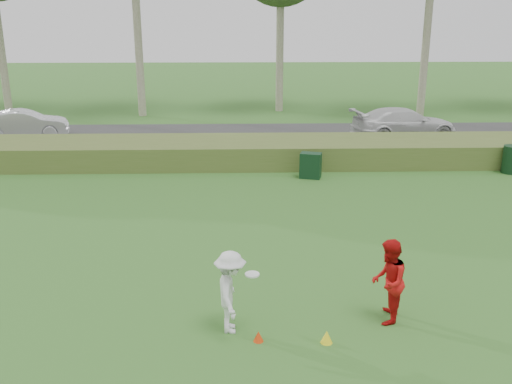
{
  "coord_description": "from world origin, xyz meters",
  "views": [
    {
      "loc": [
        -0.4,
        -9.89,
        5.68
      ],
      "look_at": [
        0.0,
        4.0,
        1.3
      ],
      "focal_mm": 40.0,
      "sensor_mm": 36.0,
      "label": 1
    }
  ],
  "objects_px": {
    "player_white": "(230,292)",
    "car_mid": "(25,124)",
    "car_right": "(404,123)",
    "utility_cabinet": "(311,166)",
    "cone_orange": "(258,336)",
    "trash_bin": "(512,159)",
    "cone_yellow": "(327,337)",
    "player_red": "(388,281)"
  },
  "relations": [
    {
      "from": "cone_orange",
      "to": "cone_yellow",
      "type": "bearing_deg",
      "value": -3.88
    },
    {
      "from": "player_white",
      "to": "car_right",
      "type": "xyz_separation_m",
      "value": [
        7.84,
        16.58,
        -0.02
      ]
    },
    {
      "from": "cone_orange",
      "to": "car_mid",
      "type": "bearing_deg",
      "value": 120.41
    },
    {
      "from": "car_right",
      "to": "cone_orange",
      "type": "bearing_deg",
      "value": 147.24
    },
    {
      "from": "player_red",
      "to": "cone_orange",
      "type": "distance_m",
      "value": 2.67
    },
    {
      "from": "utility_cabinet",
      "to": "car_mid",
      "type": "bearing_deg",
      "value": 167.89
    },
    {
      "from": "cone_yellow",
      "to": "utility_cabinet",
      "type": "relative_size",
      "value": 0.26
    },
    {
      "from": "utility_cabinet",
      "to": "car_right",
      "type": "bearing_deg",
      "value": 68.3
    },
    {
      "from": "trash_bin",
      "to": "car_right",
      "type": "relative_size",
      "value": 0.21
    },
    {
      "from": "player_white",
      "to": "utility_cabinet",
      "type": "height_order",
      "value": "player_white"
    },
    {
      "from": "player_red",
      "to": "cone_yellow",
      "type": "distance_m",
      "value": 1.62
    },
    {
      "from": "player_red",
      "to": "utility_cabinet",
      "type": "height_order",
      "value": "player_red"
    },
    {
      "from": "player_white",
      "to": "player_red",
      "type": "distance_m",
      "value": 2.99
    },
    {
      "from": "player_red",
      "to": "utility_cabinet",
      "type": "xyz_separation_m",
      "value": [
        -0.26,
        9.98,
        -0.37
      ]
    },
    {
      "from": "player_white",
      "to": "car_right",
      "type": "relative_size",
      "value": 0.32
    },
    {
      "from": "player_white",
      "to": "cone_yellow",
      "type": "distance_m",
      "value": 1.91
    },
    {
      "from": "cone_orange",
      "to": "utility_cabinet",
      "type": "xyz_separation_m",
      "value": [
        2.22,
        10.64,
        0.36
      ]
    },
    {
      "from": "car_right",
      "to": "trash_bin",
      "type": "bearing_deg",
      "value": -167.2
    },
    {
      "from": "player_white",
      "to": "cone_yellow",
      "type": "height_order",
      "value": "player_white"
    },
    {
      "from": "cone_orange",
      "to": "car_right",
      "type": "height_order",
      "value": "car_right"
    },
    {
      "from": "utility_cabinet",
      "to": "cone_orange",
      "type": "bearing_deg",
      "value": -84.63
    },
    {
      "from": "utility_cabinet",
      "to": "player_red",
      "type": "bearing_deg",
      "value": -71.34
    },
    {
      "from": "car_right",
      "to": "player_red",
      "type": "bearing_deg",
      "value": 154.04
    },
    {
      "from": "cone_yellow",
      "to": "car_mid",
      "type": "xyz_separation_m",
      "value": [
        -11.62,
        17.8,
        0.59
      ]
    },
    {
      "from": "cone_orange",
      "to": "car_mid",
      "type": "xyz_separation_m",
      "value": [
        -10.4,
        17.72,
        0.61
      ]
    },
    {
      "from": "utility_cabinet",
      "to": "trash_bin",
      "type": "distance_m",
      "value": 7.53
    },
    {
      "from": "cone_orange",
      "to": "cone_yellow",
      "type": "relative_size",
      "value": 0.84
    },
    {
      "from": "cone_yellow",
      "to": "car_right",
      "type": "distance_m",
      "value": 18.13
    },
    {
      "from": "player_red",
      "to": "car_right",
      "type": "xyz_separation_m",
      "value": [
        4.85,
        16.32,
        -0.06
      ]
    },
    {
      "from": "cone_orange",
      "to": "cone_yellow",
      "type": "height_order",
      "value": "cone_yellow"
    },
    {
      "from": "player_white",
      "to": "cone_yellow",
      "type": "xyz_separation_m",
      "value": [
        1.73,
        -0.48,
        -0.67
      ]
    },
    {
      "from": "car_mid",
      "to": "utility_cabinet",
      "type": "bearing_deg",
      "value": -133.6
    },
    {
      "from": "cone_yellow",
      "to": "car_mid",
      "type": "distance_m",
      "value": 21.26
    },
    {
      "from": "utility_cabinet",
      "to": "car_right",
      "type": "relative_size",
      "value": 0.19
    },
    {
      "from": "cone_orange",
      "to": "player_white",
      "type": "bearing_deg",
      "value": 141.55
    },
    {
      "from": "trash_bin",
      "to": "car_mid",
      "type": "relative_size",
      "value": 0.26
    },
    {
      "from": "cone_yellow",
      "to": "player_white",
      "type": "bearing_deg",
      "value": 164.44
    },
    {
      "from": "player_white",
      "to": "trash_bin",
      "type": "xyz_separation_m",
      "value": [
        10.24,
        10.7,
        -0.28
      ]
    },
    {
      "from": "player_white",
      "to": "cone_orange",
      "type": "bearing_deg",
      "value": -130.41
    },
    {
      "from": "trash_bin",
      "to": "car_right",
      "type": "bearing_deg",
      "value": 112.19
    },
    {
      "from": "player_white",
      "to": "car_mid",
      "type": "distance_m",
      "value": 19.95
    },
    {
      "from": "player_red",
      "to": "cone_orange",
      "type": "bearing_deg",
      "value": -56.95
    }
  ]
}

